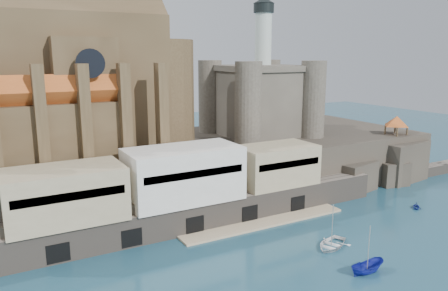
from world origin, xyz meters
name	(u,v)px	position (x,y,z in m)	size (l,w,h in m)	color
ground	(332,273)	(0.00, 0.00, 0.00)	(300.00, 300.00, 0.00)	navy
promontory	(196,167)	(-0.19, 39.37, 4.92)	(100.00, 36.00, 10.00)	#2A251F
quay	(184,191)	(-10.19, 23.07, 6.07)	(70.00, 12.00, 13.05)	#6B6055
church	(64,85)	(-24.13, 41.85, 22.13)	(47.00, 25.93, 30.51)	#473621
castle_keep	(260,96)	(16.08, 41.08, 18.31)	(21.20, 21.20, 29.30)	#4A443A
rock_outcrop	(394,161)	(42.00, 25.84, 4.02)	(14.50, 10.50, 8.70)	#2A251F
pavilion	(397,122)	(42.00, 26.00, 12.73)	(6.40, 6.40, 5.40)	#473621
boat_2	(367,273)	(3.97, -2.14, 0.00)	(1.92, 1.97, 5.11)	#161F94
boat_6	(331,246)	(5.42, 5.97, 0.00)	(4.56, 1.32, 6.39)	white
boat_7	(416,208)	(30.00, 10.56, 0.00)	(2.33, 1.42, 2.70)	navy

